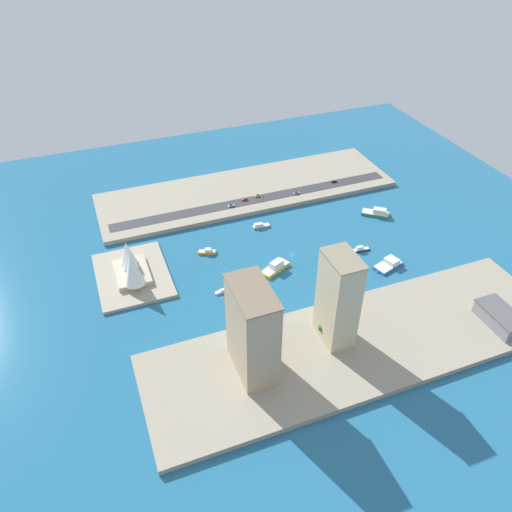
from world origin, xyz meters
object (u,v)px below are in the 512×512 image
Objects in this scene: yacht_sleek_gray at (261,226)px; office_block_beige at (338,299)px; traffic_light_waterfront at (263,198)px; barge_flat_brown at (337,280)px; suv_black at (334,181)px; opera_landmark at (131,265)px; patrol_launch_navy at (361,249)px; apartment_midrise_tan at (252,331)px; catamaran_blue at (389,264)px; sailboat_small_white at (221,291)px; taxi_yellow_cab at (257,196)px; sedan_silver at (296,193)px; water_taxi_orange at (207,252)px; warehouse_low_gray at (500,317)px; pickup_red at (245,199)px; ferry_green_doubledeck at (377,213)px; ferry_yellow_fast at (275,267)px; van_white at (231,205)px.

office_block_beige reaches higher than yacht_sleek_gray.
barge_flat_brown is at bearing -174.11° from traffic_light_waterfront.
opera_landmark is at bearing 109.08° from suv_black.
patrol_launch_navy is 132.03m from apartment_midrise_tan.
catamaran_blue is 2.21× the size of sailboat_small_white.
taxi_yellow_cab reaches higher than sedan_silver.
apartment_midrise_tan is 49.87m from office_block_beige.
opera_landmark reaches higher than water_taxi_orange.
warehouse_low_gray is 200.61m from pickup_red.
suv_black is at bearing -89.56° from pickup_red.
water_taxi_orange is at bearing -79.90° from opera_landmark.
ferry_green_doubledeck reaches higher than suv_black.
opera_landmark reaches higher than barge_flat_brown.
pickup_red reaches higher than water_taxi_orange.
warehouse_low_gray is at bearing -153.47° from pickup_red.
apartment_midrise_tan reaches higher than warehouse_low_gray.
barge_flat_brown is (-2.14, 40.15, -0.53)m from catamaran_blue.
catamaran_blue is 121.55m from taxi_yellow_cab.
warehouse_low_gray is (-20.88, -142.74, -21.93)m from apartment_midrise_tan.
water_taxi_orange is 2.88× the size of sedan_silver.
taxi_yellow_cab is at bearing 25.83° from patrol_launch_navy.
ferry_green_doubledeck is 4.48× the size of suv_black.
suv_black is (85.64, -88.81, 2.09)m from ferry_yellow_fast.
water_taxi_orange is (35.21, 100.60, 0.10)m from patrol_launch_navy.
pickup_red is (35.12, -0.30, 2.85)m from yacht_sleek_gray.
pickup_red is (179.46, 89.58, -3.61)m from warehouse_low_gray.
ferry_yellow_fast is at bearing 169.67° from yacht_sleek_gray.
taxi_yellow_cab is (155.69, -14.74, -26.62)m from office_block_beige.
office_block_beige is 11.95× the size of sedan_silver.
taxi_yellow_cab reaches higher than water_taxi_orange.
ferry_green_doubledeck is at bearing 0.38° from warehouse_low_gray.
yacht_sleek_gray is at bearing 124.97° from sedan_silver.
sailboat_small_white reaches higher than van_white.
suv_black is (109.15, -16.54, 2.50)m from catamaran_blue.
patrol_launch_navy is 23.34m from catamaran_blue.
sedan_silver is (148.83, -45.69, -26.63)m from office_block_beige.
sailboat_small_white reaches higher than taxi_yellow_cab.
suv_black reaches higher than water_taxi_orange.
sedan_silver is 0.91× the size of van_white.
yacht_sleek_gray is 29.88m from traffic_light_waterfront.
apartment_midrise_tan is 10.85× the size of pickup_red.
warehouse_low_gray is 5.89× the size of pickup_red.
taxi_yellow_cab reaches higher than barge_flat_brown.
sailboat_small_white is 70.87m from apartment_midrise_tan.
water_taxi_orange is 90.96m from barge_flat_brown.
barge_flat_brown is (-23.74, 31.32, -0.11)m from patrol_launch_navy.
office_block_beige is 177.64m from suv_black.
pickup_red is at bearing -1.30° from office_block_beige.
water_taxi_orange is 0.56× the size of barge_flat_brown.
ferry_green_doubledeck is at bearing -44.26° from patrol_launch_navy.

